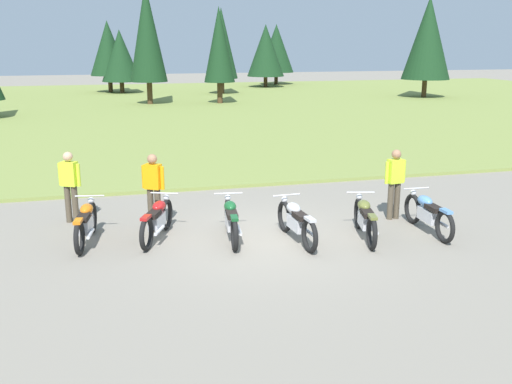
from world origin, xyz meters
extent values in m
plane|color=gray|center=(0.00, 0.00, 0.00)|extent=(140.00, 140.00, 0.00)
cube|color=olive|center=(0.00, 26.55, 0.05)|extent=(80.00, 44.00, 0.10)
cylinder|color=#47331E|center=(11.61, 41.44, 0.54)|extent=(0.36, 0.36, 1.08)
cone|color=#143319|center=(11.61, 41.44, 3.41)|extent=(3.41, 3.41, 4.65)
cylinder|color=#47331E|center=(6.27, 35.39, 0.65)|extent=(0.36, 0.36, 1.31)
cone|color=#143319|center=(6.27, 35.39, 4.05)|extent=(2.54, 2.54, 5.49)
cylinder|color=#47331E|center=(-0.06, 28.42, 0.79)|extent=(0.36, 0.36, 1.57)
cone|color=#143319|center=(-0.06, 28.42, 4.72)|extent=(2.45, 2.45, 6.29)
cylinder|color=#47331E|center=(-2.44, 39.04, 0.73)|extent=(0.36, 0.36, 1.46)
cone|color=#143319|center=(-2.44, 39.04, 3.66)|extent=(3.07, 3.07, 4.40)
cylinder|color=#47331E|center=(20.34, 28.29, 0.72)|extent=(0.36, 0.36, 1.43)
cone|color=#143319|center=(20.34, 28.29, 4.42)|extent=(3.55, 3.55, 5.98)
cylinder|color=#47331E|center=(13.62, 44.77, 0.63)|extent=(0.36, 0.36, 1.26)
cone|color=#143319|center=(13.62, 44.77, 3.56)|extent=(3.44, 3.44, 4.59)
cylinder|color=#47331E|center=(4.58, 27.77, 0.76)|extent=(0.36, 0.36, 1.51)
cone|color=#143319|center=(4.58, 27.77, 3.97)|extent=(2.07, 2.07, 4.92)
cylinder|color=#47331E|center=(-1.54, 38.04, 0.51)|extent=(0.36, 0.36, 1.03)
cone|color=#143319|center=(-1.54, 38.04, 3.08)|extent=(3.12, 3.12, 4.10)
torus|color=black|center=(-3.51, 1.43, 0.35)|extent=(0.21, 0.71, 0.70)
torus|color=black|center=(-3.73, 0.05, 0.35)|extent=(0.21, 0.71, 0.70)
cube|color=silver|center=(-3.62, 0.74, 0.40)|extent=(0.30, 0.66, 0.28)
ellipsoid|color=orange|center=(-3.59, 0.92, 0.68)|extent=(0.33, 0.52, 0.22)
cube|color=black|center=(-3.65, 0.52, 0.62)|extent=(0.29, 0.51, 0.10)
cube|color=orange|center=(-3.73, 0.05, 0.69)|extent=(0.19, 0.34, 0.06)
cylinder|color=silver|center=(-3.52, 1.33, 0.86)|extent=(0.62, 0.13, 0.03)
sphere|color=silver|center=(-3.50, 1.45, 0.73)|extent=(0.14, 0.14, 0.14)
cylinder|color=silver|center=(-3.53, 0.42, 0.30)|extent=(0.16, 0.55, 0.07)
torus|color=black|center=(-1.90, 1.25, 0.35)|extent=(0.36, 0.68, 0.70)
torus|color=black|center=(-2.44, -0.04, 0.35)|extent=(0.36, 0.68, 0.70)
cube|color=silver|center=(-2.17, 0.61, 0.40)|extent=(0.43, 0.67, 0.28)
ellipsoid|color=#AD1919|center=(-2.10, 0.77, 0.68)|extent=(0.42, 0.54, 0.22)
cube|color=black|center=(-2.25, 0.40, 0.62)|extent=(0.39, 0.53, 0.10)
cube|color=#AD1919|center=(-2.44, -0.04, 0.69)|extent=(0.25, 0.35, 0.06)
cylinder|color=silver|center=(-1.94, 1.16, 0.86)|extent=(0.58, 0.27, 0.03)
sphere|color=silver|center=(-1.89, 1.27, 0.73)|extent=(0.14, 0.14, 0.14)
cylinder|color=silver|center=(-2.15, 0.28, 0.30)|extent=(0.28, 0.53, 0.07)
torus|color=black|center=(-0.57, 0.89, 0.35)|extent=(0.18, 0.71, 0.70)
torus|color=black|center=(-0.73, -0.50, 0.35)|extent=(0.18, 0.71, 0.70)
cube|color=silver|center=(-0.65, 0.19, 0.40)|extent=(0.27, 0.66, 0.28)
ellipsoid|color=#144C23|center=(-0.63, 0.37, 0.68)|extent=(0.31, 0.51, 0.22)
cube|color=black|center=(-0.68, -0.03, 0.62)|extent=(0.27, 0.50, 0.10)
cube|color=#144C23|center=(-0.73, -0.50, 0.69)|extent=(0.18, 0.33, 0.06)
cylinder|color=silver|center=(-0.58, 0.79, 0.86)|extent=(0.62, 0.10, 0.03)
sphere|color=silver|center=(-0.57, 0.91, 0.73)|extent=(0.14, 0.14, 0.14)
cylinder|color=silver|center=(-0.55, -0.12, 0.30)|extent=(0.13, 0.55, 0.07)
torus|color=black|center=(0.61, 0.43, 0.35)|extent=(0.14, 0.70, 0.70)
torus|color=black|center=(0.69, -0.97, 0.35)|extent=(0.14, 0.70, 0.70)
cube|color=silver|center=(0.65, -0.27, 0.40)|extent=(0.24, 0.65, 0.28)
ellipsoid|color=#B7B7BC|center=(0.64, -0.09, 0.68)|extent=(0.29, 0.49, 0.22)
cube|color=black|center=(0.66, -0.49, 0.62)|extent=(0.25, 0.49, 0.10)
cube|color=#B7B7BC|center=(0.69, -0.97, 0.69)|extent=(0.16, 0.33, 0.06)
cylinder|color=silver|center=(0.61, 0.33, 0.86)|extent=(0.62, 0.07, 0.03)
sphere|color=silver|center=(0.61, 0.45, 0.73)|extent=(0.14, 0.14, 0.14)
cylinder|color=silver|center=(0.81, -0.56, 0.30)|extent=(0.10, 0.55, 0.07)
torus|color=black|center=(2.29, 0.23, 0.35)|extent=(0.26, 0.70, 0.70)
torus|color=black|center=(1.96, -1.13, 0.35)|extent=(0.26, 0.70, 0.70)
cube|color=silver|center=(2.12, -0.45, 0.40)|extent=(0.35, 0.67, 0.28)
ellipsoid|color=brown|center=(2.17, -0.28, 0.68)|extent=(0.37, 0.53, 0.22)
cube|color=black|center=(2.07, -0.66, 0.62)|extent=(0.33, 0.52, 0.10)
cube|color=brown|center=(1.96, -1.13, 0.69)|extent=(0.21, 0.34, 0.06)
cylinder|color=silver|center=(2.27, 0.13, 0.86)|extent=(0.61, 0.18, 0.03)
sphere|color=silver|center=(2.29, 0.25, 0.73)|extent=(0.14, 0.14, 0.14)
cylinder|color=silver|center=(2.19, -0.78, 0.30)|extent=(0.20, 0.55, 0.07)
torus|color=black|center=(3.65, 0.25, 0.35)|extent=(0.12, 0.70, 0.70)
torus|color=black|center=(3.61, -1.15, 0.35)|extent=(0.12, 0.70, 0.70)
cube|color=silver|center=(3.63, -0.45, 0.40)|extent=(0.22, 0.65, 0.28)
ellipsoid|color=#598CC6|center=(3.63, -0.27, 0.68)|extent=(0.27, 0.49, 0.22)
cube|color=black|center=(3.62, -0.67, 0.62)|extent=(0.23, 0.49, 0.10)
cube|color=#598CC6|center=(3.61, -1.15, 0.69)|extent=(0.15, 0.32, 0.06)
cylinder|color=silver|center=(3.65, 0.15, 0.86)|extent=(0.62, 0.05, 0.03)
sphere|color=silver|center=(3.65, 0.27, 0.73)|extent=(0.14, 0.14, 0.14)
cylinder|color=silver|center=(3.76, -0.75, 0.30)|extent=(0.09, 0.55, 0.07)
cylinder|color=#4C4233|center=(3.48, 0.70, 0.44)|extent=(0.14, 0.14, 0.88)
cylinder|color=#4C4233|center=(3.30, 0.68, 0.44)|extent=(0.14, 0.14, 0.88)
cube|color=#C6E52D|center=(3.39, 0.69, 1.16)|extent=(0.39, 0.26, 0.56)
sphere|color=#9E7051|center=(3.39, 0.69, 1.56)|extent=(0.22, 0.22, 0.22)
cylinder|color=#C6E52D|center=(3.62, 0.72, 1.14)|extent=(0.09, 0.09, 0.52)
cylinder|color=#C6E52D|center=(3.16, 0.66, 1.14)|extent=(0.09, 0.09, 0.52)
cylinder|color=#4C4233|center=(-2.21, 1.61, 0.44)|extent=(0.14, 0.14, 0.88)
cylinder|color=#4C4233|center=(-2.06, 1.51, 0.44)|extent=(0.14, 0.14, 0.88)
cube|color=orange|center=(-2.14, 1.56, 1.16)|extent=(0.42, 0.38, 0.56)
sphere|color=#9E7051|center=(-2.14, 1.56, 1.56)|extent=(0.22, 0.22, 0.22)
cylinder|color=orange|center=(-2.33, 1.68, 1.14)|extent=(0.09, 0.09, 0.52)
cylinder|color=orange|center=(-1.94, 1.43, 1.14)|extent=(0.09, 0.09, 0.52)
cylinder|color=#4C4233|center=(-3.89, 2.28, 0.44)|extent=(0.14, 0.14, 0.88)
cylinder|color=#4C4233|center=(-4.05, 2.37, 0.44)|extent=(0.14, 0.14, 0.88)
cube|color=#C6E52D|center=(-3.97, 2.32, 1.16)|extent=(0.42, 0.36, 0.56)
sphere|color=tan|center=(-3.97, 2.32, 1.56)|extent=(0.22, 0.22, 0.22)
cylinder|color=#C6E52D|center=(-3.76, 2.22, 1.14)|extent=(0.09, 0.09, 0.52)
cylinder|color=#C6E52D|center=(-4.17, 2.43, 1.14)|extent=(0.09, 0.09, 0.52)
camera|label=1|loc=(-3.11, -11.28, 4.05)|focal=40.75mm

